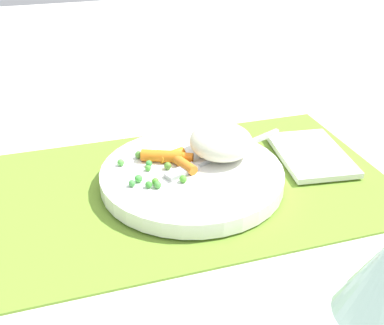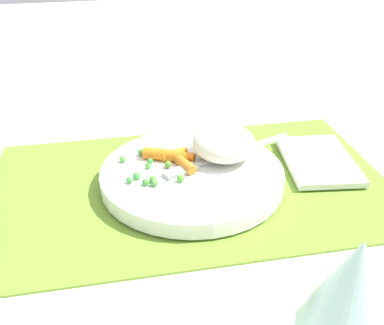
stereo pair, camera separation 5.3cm
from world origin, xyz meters
TOP-DOWN VIEW (x-y plane):
  - ground_plane at (0.00, 0.00)m, footprint 2.40×2.40m
  - placemat at (0.00, 0.00)m, footprint 0.50×0.31m
  - plate at (0.00, 0.00)m, footprint 0.23×0.23m
  - rice_mound at (-0.05, -0.02)m, footprint 0.08×0.08m
  - carrot_portion at (0.02, -0.03)m, footprint 0.07×0.06m
  - pea_scatter at (0.05, -0.01)m, footprint 0.08×0.09m
  - fork at (-0.04, -0.02)m, footprint 0.19×0.09m
  - napkin at (-0.18, -0.02)m, footprint 0.11×0.14m

SIDE VIEW (x-z plane):
  - ground_plane at x=0.00m, z-range 0.00..0.00m
  - placemat at x=0.00m, z-range 0.00..0.01m
  - napkin at x=-0.18m, z-range 0.01..0.01m
  - plate at x=0.00m, z-range 0.01..0.03m
  - fork at x=-0.04m, z-range 0.03..0.03m
  - pea_scatter at x=0.05m, z-range 0.03..0.04m
  - carrot_portion at x=0.02m, z-range 0.02..0.04m
  - rice_mound at x=-0.05m, z-range 0.03..0.07m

